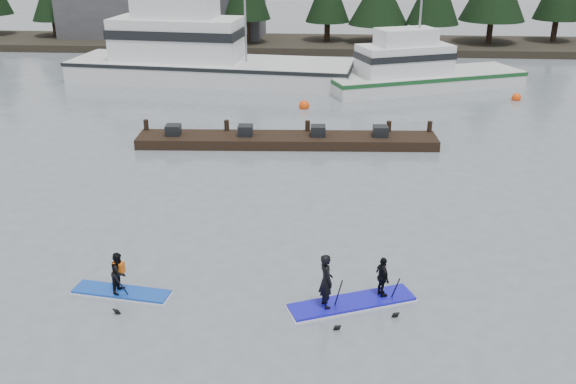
# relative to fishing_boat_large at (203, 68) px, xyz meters

# --- Properties ---
(ground) EXTENTS (160.00, 160.00, 0.00)m
(ground) POSITION_rel_fishing_boat_large_xyz_m (7.47, -28.51, -0.82)
(ground) COLOR slate
(ground) RESTS_ON ground
(far_shore) EXTENTS (70.00, 8.00, 0.60)m
(far_shore) POSITION_rel_fishing_boat_large_xyz_m (7.47, 13.49, -0.52)
(far_shore) COLOR #2D281E
(far_shore) RESTS_ON ground
(treeline) EXTENTS (60.00, 4.00, 8.00)m
(treeline) POSITION_rel_fishing_boat_large_xyz_m (7.47, 13.49, -0.82)
(treeline) COLOR black
(treeline) RESTS_ON ground
(waterfront_building) EXTENTS (18.00, 6.00, 5.00)m
(waterfront_building) POSITION_rel_fishing_boat_large_xyz_m (-6.53, 15.49, 1.68)
(waterfront_building) COLOR #4C4C51
(waterfront_building) RESTS_ON ground
(fishing_boat_large) EXTENTS (19.64, 7.46, 10.64)m
(fishing_boat_large) POSITION_rel_fishing_boat_large_xyz_m (0.00, 0.00, 0.00)
(fishing_boat_large) COLOR silver
(fishing_boat_large) RESTS_ON ground
(fishing_boat_medium) EXTENTS (13.48, 8.27, 7.96)m
(fishing_boat_medium) POSITION_rel_fishing_boat_large_xyz_m (14.59, -1.42, -0.27)
(fishing_boat_medium) COLOR silver
(fishing_boat_medium) RESTS_ON ground
(floating_dock) EXTENTS (14.50, 2.64, 0.48)m
(floating_dock) POSITION_rel_fishing_boat_large_xyz_m (6.81, -13.88, -0.58)
(floating_dock) COLOR black
(floating_dock) RESTS_ON ground
(buoy_c) EXTENTS (0.55, 0.55, 0.55)m
(buoy_c) POSITION_rel_fishing_boat_large_xyz_m (20.18, -4.14, -0.82)
(buoy_c) COLOR #FD490C
(buoy_c) RESTS_ON ground
(buoy_b) EXTENTS (0.61, 0.61, 0.61)m
(buoy_b) POSITION_rel_fishing_boat_large_xyz_m (7.32, -6.99, -0.82)
(buoy_b) COLOR #FD490C
(buoy_b) RESTS_ON ground
(paddleboard_solo) EXTENTS (2.90, 1.23, 1.81)m
(paddleboard_solo) POSITION_rel_fishing_boat_large_xyz_m (3.04, -27.87, -0.35)
(paddleboard_solo) COLOR #1345B8
(paddleboard_solo) RESTS_ON ground
(paddleboard_duo) EXTENTS (3.64, 2.13, 2.18)m
(paddleboard_duo) POSITION_rel_fishing_boat_large_xyz_m (9.61, -28.00, -0.29)
(paddleboard_duo) COLOR #1715C7
(paddleboard_duo) RESTS_ON ground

